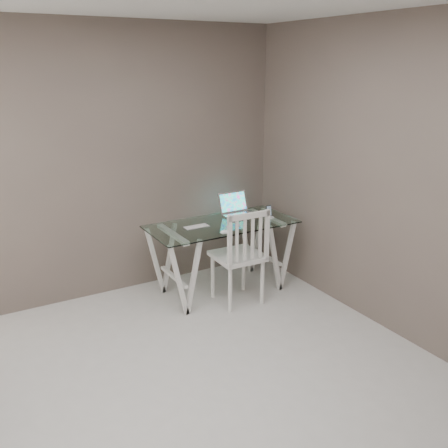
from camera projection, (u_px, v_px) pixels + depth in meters
name	position (u px, v px, depth m)	size (l,w,h in m)	color
room	(189.00, 170.00, 2.85)	(4.50, 4.52, 2.71)	beige
desk	(222.00, 257.00, 5.17)	(1.50, 0.70, 0.75)	silver
chair	(242.00, 253.00, 4.84)	(0.46, 0.46, 0.99)	white
laptop	(237.00, 210.00, 5.33)	(0.34, 0.31, 0.23)	silver
keyboard	(196.00, 227.00, 4.95)	(0.26, 0.11, 0.01)	silver
mouse	(226.00, 232.00, 4.75)	(0.12, 0.07, 0.04)	white
phone_dock	(269.00, 214.00, 5.23)	(0.07, 0.07, 0.13)	white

